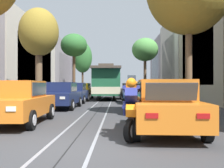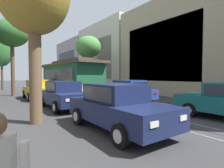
{
  "view_description": "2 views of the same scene",
  "coord_description": "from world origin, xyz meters",
  "px_view_note": "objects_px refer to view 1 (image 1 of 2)",
  "views": [
    {
      "loc": [
        1.11,
        -5.97,
        1.44
      ],
      "look_at": [
        0.45,
        23.34,
        1.5
      ],
      "focal_mm": 42.18,
      "sensor_mm": 36.0,
      "label": 1
    },
    {
      "loc": [
        -5.96,
        4.97,
        1.84
      ],
      "look_at": [
        1.15,
        14.91,
        1.32
      ],
      "focal_mm": 28.13,
      "sensor_mm": 36.0,
      "label": 2
    }
  ],
  "objects_px": {
    "cable_car_trolley": "(106,82)",
    "street_tree_kerb_left_mid": "(74,46)",
    "motorcycle_with_rider": "(131,105)",
    "fire_hydrant": "(165,102)",
    "parked_car_navy_mid_left": "(75,93)",
    "parked_car_black_fourth_right": "(130,91)",
    "pedestrian_on_left_pavement": "(172,90)",
    "parked_car_orange_near_left": "(18,102)",
    "street_tree_kerb_left_second": "(39,33)",
    "pedestrian_on_right_pavement": "(148,89)",
    "parked_car_grey_fifth_right": "(128,90)",
    "parked_car_teal_second_right": "(143,97)",
    "parked_car_yellow_fourth_left": "(82,91)",
    "parked_car_orange_near_right": "(164,106)",
    "parked_car_blue_mid_right": "(134,93)",
    "street_tree_kerb_right_second": "(145,50)",
    "parked_car_navy_second_left": "(61,95)",
    "street_tree_kerb_left_fourth": "(83,58)"
  },
  "relations": [
    {
      "from": "parked_car_yellow_fourth_left",
      "to": "pedestrian_on_right_pavement",
      "type": "bearing_deg",
      "value": 39.68
    },
    {
      "from": "parked_car_grey_fifth_right",
      "to": "pedestrian_on_right_pavement",
      "type": "relative_size",
      "value": 2.66
    },
    {
      "from": "parked_car_blue_mid_right",
      "to": "street_tree_kerb_left_mid",
      "type": "xyz_separation_m",
      "value": [
        -6.34,
        9.33,
        5.08
      ]
    },
    {
      "from": "street_tree_kerb_right_second",
      "to": "cable_car_trolley",
      "type": "distance_m",
      "value": 7.23
    },
    {
      "from": "parked_car_orange_near_right",
      "to": "parked_car_orange_near_left",
      "type": "bearing_deg",
      "value": 162.06
    },
    {
      "from": "parked_car_grey_fifth_right",
      "to": "cable_car_trolley",
      "type": "distance_m",
      "value": 7.76
    },
    {
      "from": "parked_car_black_fourth_right",
      "to": "pedestrian_on_right_pavement",
      "type": "relative_size",
      "value": 2.66
    },
    {
      "from": "parked_car_navy_mid_left",
      "to": "street_tree_kerb_left_mid",
      "type": "height_order",
      "value": "street_tree_kerb_left_mid"
    },
    {
      "from": "cable_car_trolley",
      "to": "pedestrian_on_left_pavement",
      "type": "xyz_separation_m",
      "value": [
        6.68,
        1.4,
        -0.77
      ]
    },
    {
      "from": "motorcycle_with_rider",
      "to": "parked_car_orange_near_right",
      "type": "bearing_deg",
      "value": 41.32
    },
    {
      "from": "parked_car_blue_mid_right",
      "to": "street_tree_kerb_right_second",
      "type": "relative_size",
      "value": 0.64
    },
    {
      "from": "street_tree_kerb_left_second",
      "to": "street_tree_kerb_left_fourth",
      "type": "distance_m",
      "value": 21.36
    },
    {
      "from": "parked_car_orange_near_left",
      "to": "pedestrian_on_left_pavement",
      "type": "xyz_separation_m",
      "value": [
        9.22,
        17.46,
        0.09
      ]
    },
    {
      "from": "parked_car_yellow_fourth_left",
      "to": "motorcycle_with_rider",
      "type": "xyz_separation_m",
      "value": [
        3.99,
        -19.36,
        0.1
      ]
    },
    {
      "from": "cable_car_trolley",
      "to": "pedestrian_on_right_pavement",
      "type": "bearing_deg",
      "value": 54.94
    },
    {
      "from": "parked_car_orange_near_right",
      "to": "parked_car_blue_mid_right",
      "type": "relative_size",
      "value": 1.01
    },
    {
      "from": "parked_car_black_fourth_right",
      "to": "parked_car_navy_mid_left",
      "type": "bearing_deg",
      "value": -129.56
    },
    {
      "from": "parked_car_yellow_fourth_left",
      "to": "parked_car_orange_near_left",
      "type": "bearing_deg",
      "value": -90.07
    },
    {
      "from": "parked_car_orange_near_left",
      "to": "parked_car_navy_mid_left",
      "type": "distance_m",
      "value": 11.33
    },
    {
      "from": "street_tree_kerb_left_second",
      "to": "pedestrian_on_right_pavement",
      "type": "height_order",
      "value": "street_tree_kerb_left_second"
    },
    {
      "from": "parked_car_orange_near_right",
      "to": "fire_hydrant",
      "type": "bearing_deg",
      "value": 79.72
    },
    {
      "from": "motorcycle_with_rider",
      "to": "pedestrian_on_left_pavement",
      "type": "relative_size",
      "value": 1.18
    },
    {
      "from": "parked_car_navy_mid_left",
      "to": "fire_hydrant",
      "type": "height_order",
      "value": "parked_car_navy_mid_left"
    },
    {
      "from": "parked_car_grey_fifth_right",
      "to": "parked_car_teal_second_right",
      "type": "bearing_deg",
      "value": -90.01
    },
    {
      "from": "cable_car_trolley",
      "to": "parked_car_yellow_fourth_left",
      "type": "bearing_deg",
      "value": 162.95
    },
    {
      "from": "parked_car_orange_near_right",
      "to": "street_tree_kerb_left_second",
      "type": "height_order",
      "value": "street_tree_kerb_left_second"
    },
    {
      "from": "parked_car_navy_second_left",
      "to": "street_tree_kerb_left_fourth",
      "type": "relative_size",
      "value": 0.56
    },
    {
      "from": "street_tree_kerb_left_mid",
      "to": "pedestrian_on_left_pavement",
      "type": "distance_m",
      "value": 12.1
    },
    {
      "from": "parked_car_yellow_fourth_left",
      "to": "parked_car_grey_fifth_right",
      "type": "distance_m",
      "value": 8.21
    },
    {
      "from": "motorcycle_with_rider",
      "to": "pedestrian_on_left_pavement",
      "type": "height_order",
      "value": "motorcycle_with_rider"
    },
    {
      "from": "parked_car_navy_second_left",
      "to": "parked_car_blue_mid_right",
      "type": "xyz_separation_m",
      "value": [
        4.71,
        4.88,
        0.0
      ]
    },
    {
      "from": "parked_car_grey_fifth_right",
      "to": "pedestrian_on_left_pavement",
      "type": "distance_m",
      "value": 7.29
    },
    {
      "from": "parked_car_yellow_fourth_left",
      "to": "fire_hydrant",
      "type": "xyz_separation_m",
      "value": [
        6.43,
        -10.66,
        -0.38
      ]
    },
    {
      "from": "cable_car_trolley",
      "to": "parked_car_orange_near_left",
      "type": "bearing_deg",
      "value": -98.98
    },
    {
      "from": "parked_car_navy_mid_left",
      "to": "parked_car_blue_mid_right",
      "type": "distance_m",
      "value": 4.74
    },
    {
      "from": "cable_car_trolley",
      "to": "street_tree_kerb_left_mid",
      "type": "bearing_deg",
      "value": 131.9
    },
    {
      "from": "parked_car_blue_mid_right",
      "to": "motorcycle_with_rider",
      "type": "bearing_deg",
      "value": -93.94
    },
    {
      "from": "motorcycle_with_rider",
      "to": "fire_hydrant",
      "type": "xyz_separation_m",
      "value": [
        2.44,
        8.71,
        -0.47
      ]
    },
    {
      "from": "parked_car_navy_mid_left",
      "to": "parked_car_black_fourth_right",
      "type": "bearing_deg",
      "value": 50.44
    },
    {
      "from": "parked_car_navy_second_left",
      "to": "parked_car_yellow_fourth_left",
      "type": "xyz_separation_m",
      "value": [
        -0.22,
        10.61,
        0.0
      ]
    },
    {
      "from": "parked_car_navy_second_left",
      "to": "parked_car_grey_fifth_right",
      "type": "bearing_deg",
      "value": 74.61
    },
    {
      "from": "parked_car_orange_near_left",
      "to": "cable_car_trolley",
      "type": "relative_size",
      "value": 0.48
    },
    {
      "from": "parked_car_orange_near_right",
      "to": "street_tree_kerb_left_second",
      "type": "xyz_separation_m",
      "value": [
        -6.91,
        10.3,
        4.22
      ]
    },
    {
      "from": "parked_car_orange_near_left",
      "to": "cable_car_trolley",
      "type": "bearing_deg",
      "value": 81.02
    },
    {
      "from": "parked_car_navy_second_left",
      "to": "street_tree_kerb_right_second",
      "type": "relative_size",
      "value": 0.65
    },
    {
      "from": "fire_hydrant",
      "to": "pedestrian_on_left_pavement",
      "type": "bearing_deg",
      "value": 76.25
    },
    {
      "from": "parked_car_black_fourth_right",
      "to": "fire_hydrant",
      "type": "distance_m",
      "value": 10.9
    },
    {
      "from": "pedestrian_on_left_pavement",
      "to": "parked_car_grey_fifth_right",
      "type": "bearing_deg",
      "value": 125.67
    },
    {
      "from": "parked_car_yellow_fourth_left",
      "to": "motorcycle_with_rider",
      "type": "bearing_deg",
      "value": -78.35
    },
    {
      "from": "pedestrian_on_left_pavement",
      "to": "parked_car_blue_mid_right",
      "type": "bearing_deg",
      "value": -123.86
    }
  ]
}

